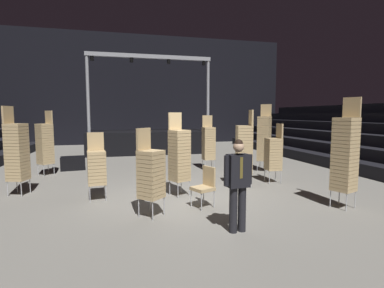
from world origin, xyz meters
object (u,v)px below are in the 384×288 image
Objects in this scene: chair_stack_mid_left at (45,143)px; equipment_road_case at (73,163)px; chair_stack_front_left at (273,153)px; chair_stack_mid_centre at (151,173)px; chair_stack_mid_right at (209,143)px; chair_stack_aisle_right at (97,166)px; chair_stack_aisle_left at (17,151)px; loose_chair_near_man at (205,184)px; chair_stack_rear_right at (345,153)px; man_with_tie at (238,180)px; stage_riser at (149,140)px; chair_stack_rear_left at (244,149)px; chair_stack_rear_centre at (264,138)px; chair_stack_front_right at (179,154)px.

chair_stack_mid_left reaches higher than equipment_road_case.
chair_stack_mid_centre is at bearing 123.62° from chair_stack_front_left.
chair_stack_mid_left is at bearing -4.38° from chair_stack_mid_right.
chair_stack_mid_right is 5.17m from chair_stack_aisle_right.
chair_stack_aisle_left is 2.53× the size of loose_chair_near_man.
chair_stack_aisle_right is at bearing 49.31° from chair_stack_rear_right.
chair_stack_mid_centre is at bearing 120.32° from chair_stack_aisle_right.
chair_stack_mid_left reaches higher than man_with_tie.
chair_stack_mid_right reaches higher than chair_stack_mid_centre.
chair_stack_mid_centre is (-4.13, -2.28, 0.00)m from chair_stack_front_left.
loose_chair_near_man is (-0.16, 1.60, -0.44)m from man_with_tie.
chair_stack_rear_right is (3.36, -11.48, 0.59)m from stage_riser.
chair_stack_rear_left is 4.20m from chair_stack_aisle_right.
chair_stack_mid_centre is 6.63m from equipment_road_case.
stage_riser reaches higher than chair_stack_mid_left.
chair_stack_front_left reaches higher than loose_chair_near_man.
chair_stack_rear_right is at bearing 86.49° from chair_stack_aisle_left.
chair_stack_rear_centre reaches higher than equipment_road_case.
chair_stack_mid_left reaches higher than chair_stack_mid_centre.
chair_stack_mid_left is 8.05m from chair_stack_rear_centre.
loose_chair_near_man is (-1.68, -1.58, -0.62)m from chair_stack_rear_left.
loose_chair_near_man is (-3.45, -3.75, -0.75)m from chair_stack_rear_centre.
chair_stack_rear_left is at bearing -77.95° from stage_riser.
chair_stack_mid_left reaches higher than chair_stack_aisle_right.
chair_stack_rear_centre is 2.84× the size of equipment_road_case.
stage_riser reaches higher than chair_stack_rear_centre.
chair_stack_aisle_left is 3.78m from equipment_road_case.
chair_stack_front_left is 5.38m from chair_stack_aisle_right.
chair_stack_front_left reaches higher than chair_stack_aisle_right.
chair_stack_rear_centre is at bearing 177.25° from chair_stack_mid_centre.
chair_stack_rear_centre is at bearing 158.01° from chair_stack_mid_right.
stage_riser reaches higher than chair_stack_mid_right.
chair_stack_mid_left is 1.46m from equipment_road_case.
stage_riser is at bearing -94.05° from man_with_tie.
chair_stack_rear_centre reaches higher than man_with_tie.
chair_stack_aisle_left reaches higher than chair_stack_mid_left.
chair_stack_rear_right is at bearing 125.90° from chair_stack_front_right.
man_with_tie is 1.82× the size of loose_chair_near_man.
man_with_tie is 0.67× the size of chair_stack_rear_centre.
stage_riser is 3.07× the size of chair_stack_front_right.
stage_riser is 3.62× the size of chair_stack_front_left.
chair_stack_front_right is at bearing 60.82° from chair_stack_mid_right.
equipment_road_case is (-3.88, 7.36, -0.71)m from man_with_tie.
equipment_road_case is at bearing -81.76° from chair_stack_aisle_right.
chair_stack_mid_centre is 1.10× the size of chair_stack_aisle_right.
chair_stack_mid_centre is at bearing 70.13° from chair_stack_aisle_left.
chair_stack_aisle_right is 1.90× the size of equipment_road_case.
loose_chair_near_man is (-1.47, -4.53, -0.53)m from chair_stack_mid_right.
stage_riser is at bearing -110.18° from chair_stack_aisle_right.
man_with_tie is at bearing 162.00° from loose_chair_near_man.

